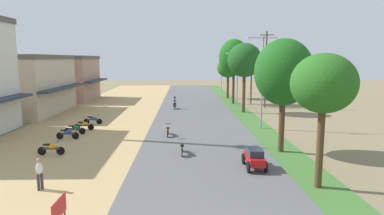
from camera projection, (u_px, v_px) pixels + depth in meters
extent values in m
cube|color=#C6B299|center=(25.00, 87.00, 38.84)|extent=(7.85, 12.04, 6.40)
cube|color=#2D3847|center=(64.00, 88.00, 38.97)|extent=(1.20, 12.04, 0.25)
cube|color=#59514C|center=(23.00, 57.00, 38.34)|extent=(8.05, 12.24, 0.50)
cube|color=tan|center=(64.00, 80.00, 51.36)|extent=(8.83, 9.50, 6.40)
cube|color=#2D3847|center=(96.00, 81.00, 51.50)|extent=(1.20, 9.50, 0.25)
cube|color=#59514C|center=(63.00, 57.00, 50.85)|extent=(9.03, 9.70, 0.50)
cylinder|color=black|center=(61.00, 151.00, 22.10)|extent=(0.56, 0.06, 0.56)
cylinder|color=black|center=(42.00, 151.00, 22.07)|extent=(0.56, 0.06, 0.56)
cube|color=#333338|center=(51.00, 148.00, 22.06)|extent=(1.12, 0.12, 0.12)
ellipsoid|color=orange|center=(52.00, 146.00, 22.04)|extent=(0.64, 0.28, 0.32)
cube|color=black|center=(47.00, 145.00, 22.02)|extent=(0.44, 0.20, 0.10)
cylinder|color=#A5A8AD|center=(59.00, 147.00, 22.06)|extent=(0.26, 0.05, 0.68)
cylinder|color=black|center=(58.00, 142.00, 22.01)|extent=(0.04, 0.54, 0.04)
cylinder|color=black|center=(75.00, 136.00, 26.47)|extent=(0.56, 0.06, 0.56)
cylinder|color=black|center=(60.00, 136.00, 26.44)|extent=(0.56, 0.06, 0.56)
cube|color=#333338|center=(68.00, 134.00, 26.43)|extent=(1.12, 0.12, 0.12)
ellipsoid|color=#1E4CA5|center=(68.00, 132.00, 26.41)|extent=(0.64, 0.28, 0.32)
cube|color=black|center=(64.00, 130.00, 26.38)|extent=(0.44, 0.20, 0.10)
cylinder|color=#A5A8AD|center=(74.00, 132.00, 26.43)|extent=(0.26, 0.05, 0.68)
cylinder|color=black|center=(73.00, 128.00, 26.37)|extent=(0.04, 0.54, 0.04)
cylinder|color=black|center=(82.00, 131.00, 28.18)|extent=(0.56, 0.06, 0.56)
cylinder|color=black|center=(68.00, 131.00, 28.15)|extent=(0.56, 0.06, 0.56)
cube|color=#333338|center=(75.00, 129.00, 28.14)|extent=(1.12, 0.12, 0.12)
ellipsoid|color=#14722D|center=(76.00, 127.00, 28.12)|extent=(0.64, 0.28, 0.32)
cube|color=black|center=(71.00, 126.00, 28.10)|extent=(0.44, 0.20, 0.10)
cylinder|color=#A5A8AD|center=(81.00, 128.00, 28.14)|extent=(0.26, 0.05, 0.68)
cylinder|color=black|center=(80.00, 124.00, 28.09)|extent=(0.04, 0.54, 0.04)
cylinder|color=black|center=(91.00, 127.00, 29.81)|extent=(0.56, 0.06, 0.56)
cylinder|color=black|center=(77.00, 127.00, 29.78)|extent=(0.56, 0.06, 0.56)
cube|color=#333338|center=(84.00, 125.00, 29.77)|extent=(1.12, 0.12, 0.12)
ellipsoid|color=orange|center=(85.00, 124.00, 29.75)|extent=(0.64, 0.28, 0.32)
cube|color=black|center=(81.00, 122.00, 29.72)|extent=(0.44, 0.20, 0.10)
cylinder|color=#A5A8AD|center=(90.00, 124.00, 29.77)|extent=(0.26, 0.05, 0.68)
cylinder|color=black|center=(89.00, 120.00, 29.71)|extent=(0.04, 0.54, 0.04)
cylinder|color=black|center=(99.00, 121.00, 32.51)|extent=(0.56, 0.06, 0.56)
cylinder|color=black|center=(87.00, 121.00, 32.48)|extent=(0.56, 0.06, 0.56)
cube|color=#333338|center=(93.00, 120.00, 32.47)|extent=(1.12, 0.12, 0.12)
ellipsoid|color=#1E4CA5|center=(94.00, 118.00, 32.45)|extent=(0.64, 0.28, 0.32)
cube|color=black|center=(90.00, 117.00, 32.42)|extent=(0.44, 0.20, 0.10)
cylinder|color=#A5A8AD|center=(99.00, 119.00, 32.47)|extent=(0.26, 0.05, 0.68)
cylinder|color=black|center=(98.00, 115.00, 32.41)|extent=(0.04, 0.54, 0.04)
cube|color=red|center=(59.00, 208.00, 11.69)|extent=(0.04, 1.30, 0.70)
cylinder|color=#33333D|center=(42.00, 181.00, 16.27)|extent=(0.14, 0.14, 0.82)
cylinder|color=#33333D|center=(38.00, 182.00, 16.12)|extent=(0.14, 0.14, 0.82)
ellipsoid|color=silver|center=(39.00, 168.00, 16.09)|extent=(0.40, 0.43, 0.56)
sphere|color=#9E7556|center=(39.00, 160.00, 16.03)|extent=(0.22, 0.22, 0.22)
cylinder|color=#4C351E|center=(320.00, 144.00, 16.29)|extent=(0.35, 0.35, 4.42)
ellipsoid|color=#245E1A|center=(324.00, 83.00, 15.85)|extent=(3.13, 3.13, 2.90)
cylinder|color=#4C351E|center=(282.00, 121.00, 22.69)|extent=(0.40, 0.40, 4.26)
ellipsoid|color=#1A5618|center=(284.00, 72.00, 22.20)|extent=(3.94, 3.94, 4.49)
cylinder|color=#4C351E|center=(244.00, 91.00, 39.57)|extent=(0.38, 0.38, 5.12)
ellipsoid|color=#1B4F1C|center=(245.00, 60.00, 39.03)|extent=(4.03, 4.03, 4.05)
cylinder|color=#4C351E|center=(233.00, 86.00, 47.22)|extent=(0.37, 0.37, 5.14)
ellipsoid|color=#195C17|center=(234.00, 57.00, 46.64)|extent=(4.20, 4.20, 5.18)
cylinder|color=#4C351E|center=(228.00, 86.00, 53.92)|extent=(0.39, 0.39, 4.10)
ellipsoid|color=#246317|center=(228.00, 67.00, 53.49)|extent=(3.58, 3.58, 3.29)
cylinder|color=gray|center=(262.00, 83.00, 30.02)|extent=(0.16, 0.16, 8.39)
cylinder|color=gray|center=(256.00, 38.00, 29.41)|extent=(1.40, 0.08, 0.08)
ellipsoid|color=silver|center=(248.00, 38.00, 29.40)|extent=(0.36, 0.20, 0.14)
cylinder|color=gray|center=(271.00, 38.00, 29.44)|extent=(1.40, 0.08, 0.08)
ellipsoid|color=silver|center=(279.00, 39.00, 29.47)|extent=(0.36, 0.20, 0.14)
cylinder|color=gray|center=(237.00, 80.00, 43.94)|extent=(0.16, 0.16, 7.29)
cylinder|color=gray|center=(233.00, 53.00, 43.42)|extent=(1.40, 0.08, 0.08)
ellipsoid|color=silver|center=(227.00, 54.00, 43.41)|extent=(0.36, 0.20, 0.14)
cylinder|color=gray|center=(243.00, 53.00, 43.45)|extent=(1.40, 0.08, 0.08)
ellipsoid|color=silver|center=(248.00, 54.00, 43.48)|extent=(0.36, 0.20, 0.14)
cylinder|color=gray|center=(221.00, 74.00, 62.59)|extent=(0.16, 0.16, 7.00)
cylinder|color=gray|center=(218.00, 56.00, 62.09)|extent=(1.40, 0.08, 0.08)
ellipsoid|color=silver|center=(214.00, 57.00, 62.08)|extent=(0.36, 0.20, 0.14)
cylinder|color=gray|center=(225.00, 56.00, 62.12)|extent=(1.40, 0.08, 0.08)
ellipsoid|color=silver|center=(229.00, 57.00, 62.15)|extent=(0.36, 0.20, 0.14)
cylinder|color=brown|center=(251.00, 75.00, 47.12)|extent=(0.20, 0.20, 8.43)
cube|color=#473323|center=(252.00, 48.00, 46.58)|extent=(1.80, 0.10, 0.10)
cylinder|color=brown|center=(266.00, 70.00, 43.39)|extent=(0.20, 0.20, 9.99)
cube|color=#473323|center=(267.00, 35.00, 42.73)|extent=(1.80, 0.10, 0.10)
cube|color=red|center=(254.00, 158.00, 19.40)|extent=(0.88, 2.25, 0.44)
cube|color=#232B38|center=(255.00, 152.00, 19.24)|extent=(0.81, 1.30, 0.40)
cylinder|color=black|center=(266.00, 167.00, 18.64)|extent=(0.11, 0.64, 0.64)
cylinder|color=black|center=(248.00, 167.00, 18.62)|extent=(0.11, 0.64, 0.64)
cylinder|color=black|center=(259.00, 158.00, 20.25)|extent=(0.11, 0.64, 0.64)
cylinder|color=black|center=(243.00, 158.00, 20.22)|extent=(0.11, 0.64, 0.64)
cylinder|color=black|center=(182.00, 147.00, 22.89)|extent=(0.06, 0.56, 0.56)
cylinder|color=black|center=(182.00, 152.00, 21.66)|extent=(0.06, 0.56, 0.56)
cube|color=#333338|center=(182.00, 147.00, 22.25)|extent=(0.12, 1.12, 0.12)
ellipsoid|color=#14722D|center=(182.00, 145.00, 22.31)|extent=(0.28, 0.64, 0.32)
cube|color=black|center=(182.00, 145.00, 21.93)|extent=(0.20, 0.44, 0.10)
cylinder|color=#A5A8AD|center=(182.00, 144.00, 22.79)|extent=(0.05, 0.26, 0.68)
cylinder|color=black|center=(182.00, 139.00, 22.67)|extent=(0.54, 0.04, 0.04)
cylinder|color=black|center=(168.00, 131.00, 28.24)|extent=(0.06, 0.56, 0.56)
cylinder|color=black|center=(168.00, 134.00, 27.02)|extent=(0.06, 0.56, 0.56)
cube|color=#333338|center=(168.00, 130.00, 27.60)|extent=(0.12, 1.12, 0.12)
ellipsoid|color=orange|center=(168.00, 128.00, 27.66)|extent=(0.28, 0.64, 0.32)
cube|color=black|center=(168.00, 128.00, 27.29)|extent=(0.20, 0.44, 0.10)
cylinder|color=#A5A8AD|center=(168.00, 128.00, 28.14)|extent=(0.05, 0.26, 0.68)
cylinder|color=black|center=(168.00, 124.00, 28.03)|extent=(0.54, 0.04, 0.04)
cylinder|color=black|center=(175.00, 106.00, 43.07)|extent=(0.06, 0.56, 0.56)
cylinder|color=black|center=(175.00, 107.00, 41.85)|extent=(0.06, 0.56, 0.56)
cube|color=#333338|center=(175.00, 105.00, 42.43)|extent=(0.12, 1.12, 0.12)
ellipsoid|color=#1E4CA5|center=(175.00, 104.00, 42.49)|extent=(0.28, 0.64, 0.32)
cube|color=black|center=(175.00, 103.00, 42.12)|extent=(0.20, 0.44, 0.10)
cylinder|color=#A5A8AD|center=(175.00, 104.00, 42.98)|extent=(0.05, 0.26, 0.68)
cylinder|color=black|center=(175.00, 101.00, 42.86)|extent=(0.54, 0.04, 0.04)
ellipsoid|color=#724C8C|center=(175.00, 100.00, 42.14)|extent=(0.36, 0.28, 0.64)
sphere|color=black|center=(175.00, 97.00, 42.12)|extent=(0.28, 0.28, 0.28)
cylinder|color=#2D2D38|center=(174.00, 105.00, 42.33)|extent=(0.12, 0.12, 0.48)
cylinder|color=#2D2D38|center=(176.00, 105.00, 42.34)|extent=(0.12, 0.12, 0.48)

